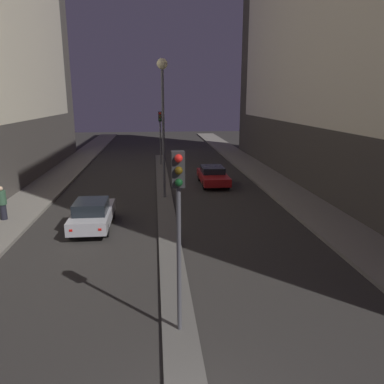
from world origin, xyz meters
name	(u,v)px	position (x,y,z in m)	size (l,w,h in m)	color
median_strip	(164,195)	(0.00, 18.35, 0.06)	(0.98, 34.69, 0.12)	#56544F
traffic_light_near	(179,204)	(0.00, 3.49, 3.72)	(0.32, 0.42, 4.93)	#4C4C51
traffic_light_mid	(160,126)	(0.00, 29.70, 3.72)	(0.32, 0.42, 4.93)	#4C4C51
street_lamp	(163,96)	(0.00, 17.71, 6.42)	(0.64, 0.64, 8.44)	#4C4C51
car_left_lane	(93,214)	(-3.69, 12.42, 0.75)	(1.79, 4.26, 1.48)	#B2B2B7
car_right_lane	(213,175)	(3.69, 21.29, 0.70)	(1.89, 4.57, 1.33)	maroon
pedestrian_on_left_sidewalk	(2,202)	(-8.42, 13.79, 1.08)	(0.44, 0.44, 1.76)	black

